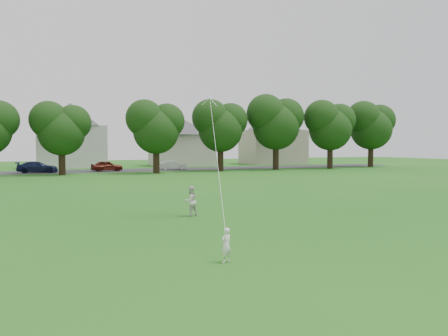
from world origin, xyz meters
name	(u,v)px	position (x,y,z in m)	size (l,w,h in m)	color
ground	(190,250)	(0.00, 0.00, 0.00)	(160.00, 160.00, 0.00)	#185914
street	(77,171)	(0.00, 42.00, 0.01)	(90.00, 7.00, 0.01)	#2D2D30
toddler	(226,245)	(0.44, -1.65, 0.47)	(0.34, 0.22, 0.93)	white
older_boy	(191,201)	(1.99, 5.90, 0.66)	(0.64, 0.50, 1.32)	silver
kite	(216,151)	(1.63, 2.01, 2.91)	(1.67, 4.21, 8.92)	white
tree_row	(139,120)	(6.25, 36.33, 5.89)	(81.58, 7.82, 9.75)	black
house_row	(79,132)	(1.10, 52.00, 4.95)	(77.90, 14.10, 10.53)	silver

